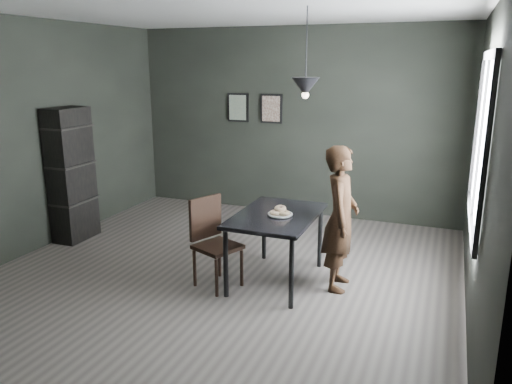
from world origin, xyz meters
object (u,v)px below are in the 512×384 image
(shelf_unit, at_px, (71,175))
(wood_chair, at_px, (212,236))
(woman, at_px, (341,218))
(pendant_lamp, at_px, (305,87))
(cafe_table, at_px, (276,221))
(white_plate, at_px, (280,215))

(shelf_unit, bearing_deg, wood_chair, -15.52)
(woman, relative_size, wood_chair, 1.60)
(woman, height_order, pendant_lamp, pendant_lamp)
(wood_chair, bearing_deg, cafe_table, 50.83)
(cafe_table, relative_size, pendant_lamp, 1.39)
(cafe_table, distance_m, white_plate, 0.11)
(pendant_lamp, bearing_deg, wood_chair, -153.90)
(wood_chair, relative_size, pendant_lamp, 1.08)
(cafe_table, xyz_separation_m, shelf_unit, (-2.92, 0.29, 0.19))
(white_plate, relative_size, shelf_unit, 0.13)
(white_plate, relative_size, wood_chair, 0.25)
(cafe_table, xyz_separation_m, wood_chair, (-0.60, -0.31, -0.14))
(woman, bearing_deg, shelf_unit, 80.99)
(white_plate, relative_size, woman, 0.15)
(pendant_lamp, bearing_deg, cafe_table, -158.20)
(cafe_table, relative_size, woman, 0.80)
(shelf_unit, xyz_separation_m, pendant_lamp, (3.17, -0.19, 1.19))
(cafe_table, distance_m, shelf_unit, 2.94)
(woman, bearing_deg, white_plate, 96.77)
(woman, relative_size, shelf_unit, 0.86)
(white_plate, height_order, shelf_unit, shelf_unit)
(shelf_unit, bearing_deg, pendant_lamp, -4.36)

